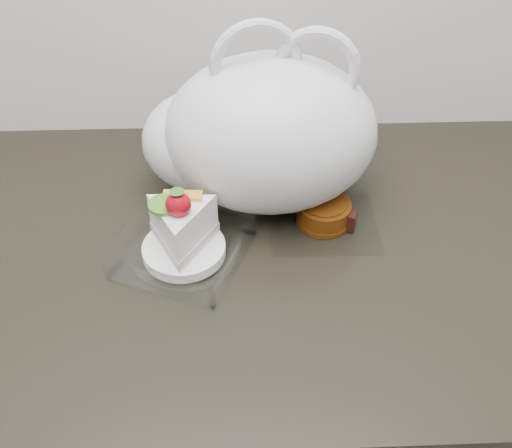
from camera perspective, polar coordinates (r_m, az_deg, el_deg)
counter at (r=1.18m, az=-2.88°, el=-17.81°), size 2.04×0.64×0.90m
cake_tray at (r=0.79m, az=-7.34°, el=-1.44°), size 0.21×0.21×0.12m
mooncake_wrap at (r=0.85m, az=6.88°, el=0.96°), size 0.16×0.15×0.04m
plastic_bag at (r=0.84m, az=0.06°, el=8.99°), size 0.35×0.25×0.29m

